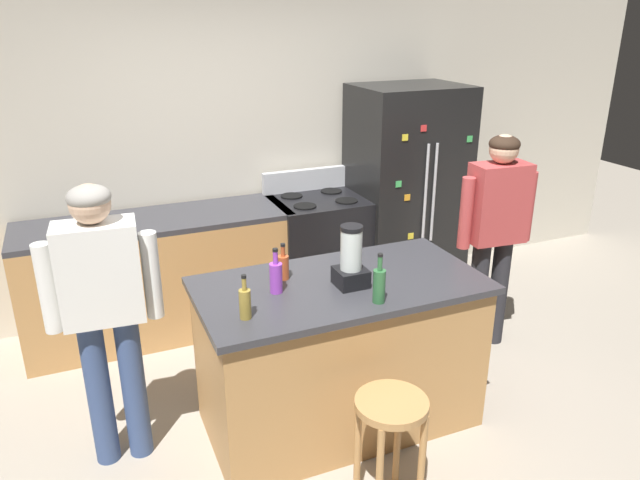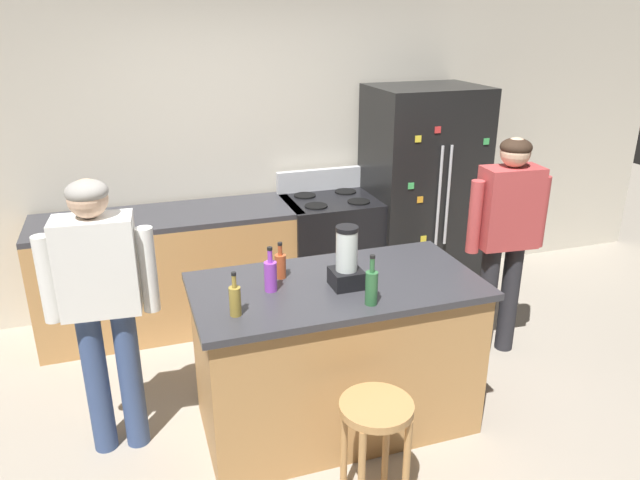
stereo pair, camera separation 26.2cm
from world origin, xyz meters
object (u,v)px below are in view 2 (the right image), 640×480
object	(u,v)px
bar_stool	(376,427)
bottle_vinegar	(235,300)
stove_range	(331,251)
blender_appliance	(347,262)
person_by_island_left	(101,295)
person_by_sink_right	(507,228)
bottle_soda	(271,275)
bottle_olive_oil	(372,286)
kitchen_island	(336,354)
refrigerator	(421,195)
bottle_cooking_sauce	(280,265)

from	to	relation	value
bar_stool	bottle_vinegar	xyz separation A→B (m)	(-0.56, 0.51, 0.53)
stove_range	blender_appliance	world-z (taller)	blender_appliance
person_by_island_left	stove_range	bearing A→B (deg)	37.13
person_by_sink_right	blender_appliance	size ratio (longest dim) A/B	4.53
person_by_island_left	bottle_soda	bearing A→B (deg)	-10.78
person_by_island_left	bottle_olive_oil	world-z (taller)	person_by_island_left
kitchen_island	stove_range	size ratio (longest dim) A/B	1.46
stove_range	refrigerator	bearing A→B (deg)	-1.75
refrigerator	bottle_cooking_sauce	bearing A→B (deg)	-140.23
bar_stool	blender_appliance	distance (m)	0.89
stove_range	person_by_sink_right	distance (m)	1.51
blender_appliance	bottle_olive_oil	bearing A→B (deg)	-79.11
blender_appliance	bottle_olive_oil	distance (m)	0.25
stove_range	bottle_vinegar	size ratio (longest dim) A/B	4.74
kitchen_island	person_by_island_left	xyz separation A→B (m)	(-1.26, 0.19, 0.50)
bottle_cooking_sauce	bottle_soda	size ratio (longest dim) A/B	0.84
kitchen_island	bottle_cooking_sauce	distance (m)	0.64
refrigerator	bottle_cooking_sauce	size ratio (longest dim) A/B	8.39
refrigerator	bottle_olive_oil	xyz separation A→B (m)	(-1.23, -1.80, 0.13)
blender_appliance	bottle_cooking_sauce	size ratio (longest dim) A/B	1.63
kitchen_island	refrigerator	xyz separation A→B (m)	(1.31, 1.50, 0.44)
bar_stool	kitchen_island	bearing A→B (deg)	85.76
kitchen_island	bottle_olive_oil	bearing A→B (deg)	-74.90
bottle_olive_oil	bottle_vinegar	world-z (taller)	bottle_olive_oil
stove_range	bottle_olive_oil	xyz separation A→B (m)	(-0.43, -1.82, 0.56)
person_by_island_left	bottle_cooking_sauce	distance (m)	0.98
bottle_olive_oil	kitchen_island	bearing A→B (deg)	105.10
stove_range	bar_stool	size ratio (longest dim) A/B	1.79
refrigerator	person_by_sink_right	distance (m)	1.09
kitchen_island	blender_appliance	bearing A→B (deg)	-59.06
refrigerator	bottle_vinegar	bearing A→B (deg)	-138.66
kitchen_island	person_by_island_left	bearing A→B (deg)	171.38
bottle_olive_oil	stove_range	bearing A→B (deg)	76.88
bottle_olive_oil	bottle_cooking_sauce	size ratio (longest dim) A/B	1.28
bottle_vinegar	bottle_cooking_sauce	xyz separation A→B (m)	(0.33, 0.37, -0.01)
person_by_island_left	bottle_olive_oil	distance (m)	1.43
bar_stool	bottle_cooking_sauce	bearing A→B (deg)	104.65
bar_stool	person_by_sink_right	bearing A→B (deg)	37.51
bottle_olive_oil	bottle_vinegar	size ratio (longest dim) A/B	1.17
bar_stool	bottle_olive_oil	xyz separation A→B (m)	(0.13, 0.41, 0.55)
refrigerator	bottle_vinegar	xyz separation A→B (m)	(-1.93, -1.70, 0.12)
stove_range	blender_appliance	size ratio (longest dim) A/B	3.17
person_by_sink_right	refrigerator	bearing A→B (deg)	94.63
bar_stool	bottle_soda	xyz separation A→B (m)	(-0.32, 0.73, 0.54)
bottle_soda	bottle_olive_oil	bearing A→B (deg)	-35.22
person_by_island_left	person_by_sink_right	xyz separation A→B (m)	(2.66, 0.22, -0.01)
stove_range	blender_appliance	xyz separation A→B (m)	(-0.47, -1.58, 0.61)
bottle_vinegar	bottle_cooking_sauce	distance (m)	0.50
stove_range	person_by_island_left	world-z (taller)	person_by_island_left
kitchen_island	person_by_sink_right	xyz separation A→B (m)	(1.40, 0.41, 0.50)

